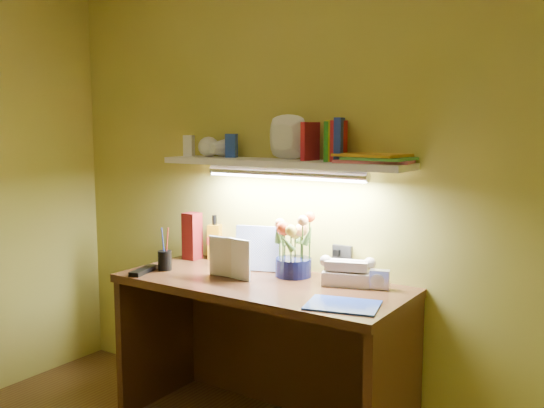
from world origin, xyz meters
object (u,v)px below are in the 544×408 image
Objects in this scene: desk at (261,357)px; telephone at (347,270)px; desk_clock at (380,279)px; whisky_bottle at (215,237)px; flower_bouquet at (293,245)px.

desk is 6.48× the size of telephone.
whisky_bottle is at bearing 158.69° from desk_clock.
flower_bouquet is 0.30m from telephone.
desk_clock is (0.45, 0.01, -0.11)m from flower_bouquet.
desk is 0.74m from whisky_bottle.
flower_bouquet is at bearing 164.68° from telephone.
flower_bouquet reaches higher than telephone.
desk is at bearing -114.98° from flower_bouquet.
whisky_bottle is (-1.01, 0.08, 0.08)m from desk_clock.
flower_bouquet reaches higher than desk_clock.
flower_bouquet is 1.27× the size of whisky_bottle.
whisky_bottle reaches higher than desk.
whisky_bottle is at bearing 170.81° from flower_bouquet.
flower_bouquet is at bearing 65.02° from desk.
desk_clock is at bearing 18.95° from desk.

